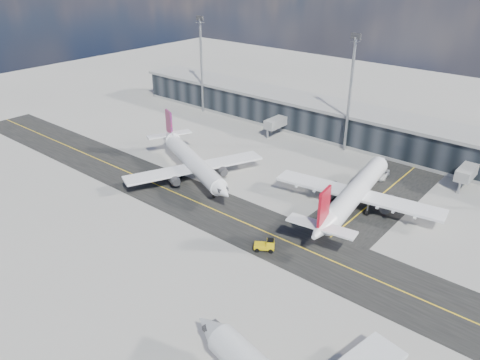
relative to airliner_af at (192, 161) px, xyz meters
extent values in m
plane|color=gray|center=(18.60, -12.15, -3.64)|extent=(300.00, 300.00, 0.00)
cube|color=black|center=(18.60, -8.15, -3.63)|extent=(180.00, 14.00, 0.02)
cube|color=black|center=(36.60, 22.85, -3.63)|extent=(14.00, 50.00, 0.02)
cube|color=yellow|center=(18.60, -8.15, -3.61)|extent=(180.00, 0.25, 0.01)
cube|color=yellow|center=(36.60, 22.85, -3.61)|extent=(0.25, 50.00, 0.01)
cube|color=black|center=(18.60, 42.85, 0.36)|extent=(150.00, 12.00, 8.00)
cube|color=gray|center=(18.60, 42.85, 4.76)|extent=(152.00, 13.00, 0.80)
cube|color=gray|center=(18.60, 42.85, -3.24)|extent=(150.00, 12.20, 0.80)
cube|color=gray|center=(-1.40, 34.85, -0.14)|extent=(3.00, 10.00, 2.40)
cylinder|color=gray|center=(-1.40, 29.85, -2.44)|extent=(0.60, 0.60, 2.40)
cube|color=gray|center=(48.60, 34.85, -0.14)|extent=(3.00, 10.00, 2.40)
cylinder|color=gray|center=(48.60, 29.85, -2.44)|extent=(0.60, 0.60, 2.40)
cylinder|color=gray|center=(-31.40, 35.85, 10.36)|extent=(0.70, 0.70, 28.00)
cube|color=#2D2D30|center=(-31.40, 35.85, 24.56)|extent=(2.50, 0.50, 1.40)
cylinder|color=gray|center=(18.60, 35.85, 10.36)|extent=(0.70, 0.70, 28.00)
cube|color=#2D2D30|center=(18.60, 35.85, 24.56)|extent=(2.50, 0.50, 1.40)
cylinder|color=white|center=(0.51, -0.22, 0.06)|extent=(26.95, 14.51, 3.70)
cone|color=white|center=(14.95, -6.52, 0.06)|extent=(5.73, 5.25, 3.70)
cone|color=white|center=(-14.34, 6.26, 0.62)|extent=(6.58, 5.62, 3.70)
cube|color=white|center=(1.36, -0.59, -0.86)|extent=(16.84, 30.72, 0.46)
cylinder|color=#2D2D30|center=(4.43, 4.13, -1.88)|extent=(4.42, 3.51, 2.13)
cylinder|color=#2D2D30|center=(-0.01, -6.06, -1.88)|extent=(4.42, 3.51, 2.13)
cube|color=silver|center=(4.43, 4.13, -1.14)|extent=(1.85, 1.08, 0.74)
cube|color=silver|center=(-0.01, -6.06, -1.14)|extent=(1.85, 1.08, 0.74)
cube|color=#741C50|center=(-13.92, 6.07, 4.51)|extent=(3.73, 1.94, 5.74)
cube|color=white|center=(-14.34, 6.26, 1.18)|extent=(6.82, 11.22, 0.32)
cube|color=#2D2D30|center=(14.52, -6.34, 0.43)|extent=(2.51, 2.61, 0.65)
cylinder|color=gray|center=(10.70, -4.67, -2.53)|extent=(0.29, 0.29, 1.85)
cylinder|color=black|center=(10.70, -4.67, -3.22)|extent=(0.89, 0.63, 0.83)
cylinder|color=black|center=(0.78, 2.69, -3.13)|extent=(1.12, 0.83, 1.02)
cylinder|color=black|center=(-1.45, -2.40, -3.13)|extent=(1.12, 0.83, 1.02)
cylinder|color=white|center=(34.98, 9.63, 0.28)|extent=(8.02, 29.68, 3.92)
cone|color=white|center=(32.63, 26.14, 0.28)|extent=(4.57, 5.41, 3.92)
cone|color=white|center=(37.39, -7.36, 0.87)|extent=(4.71, 6.38, 3.92)
cube|color=white|center=(34.84, 10.60, -0.70)|extent=(33.70, 9.55, 0.49)
cylinder|color=#2D2D30|center=(28.88, 10.74, -1.78)|extent=(2.81, 4.40, 2.26)
cylinder|color=#2D2D30|center=(40.53, 12.40, -1.78)|extent=(2.81, 4.40, 2.26)
cube|color=silver|center=(28.88, 10.74, -0.99)|extent=(0.66, 2.00, 0.78)
cube|color=silver|center=(40.53, 12.40, -0.99)|extent=(0.66, 2.00, 0.78)
cube|color=#A40B1B|center=(37.33, -6.88, 4.99)|extent=(1.02, 4.14, 6.08)
cube|color=white|center=(37.39, -7.36, 1.46)|extent=(12.04, 4.37, 0.34)
cube|color=#2D2D30|center=(32.70, 25.65, 0.67)|extent=(2.41, 2.25, 0.69)
cylinder|color=gray|center=(33.32, 21.28, -2.46)|extent=(0.27, 0.27, 1.96)
cylinder|color=black|center=(33.32, 21.28, -3.20)|extent=(0.46, 0.92, 0.88)
cylinder|color=black|center=(32.20, 8.24, -3.10)|extent=(0.64, 1.14, 1.08)
cylinder|color=black|center=(38.03, 9.07, -3.10)|extent=(0.64, 1.14, 1.08)
cone|color=silver|center=(38.40, -34.97, 0.14)|extent=(5.35, 4.60, 3.78)
cube|color=#2D2D30|center=(38.86, -35.06, 0.51)|extent=(2.25, 2.40, 0.66)
cube|color=yellow|center=(29.98, -12.90, -2.79)|extent=(3.74, 3.20, 0.80)
cube|color=yellow|center=(30.84, -12.35, -2.04)|extent=(1.86, 1.93, 1.03)
cube|color=black|center=(30.84, -12.35, -1.65)|extent=(1.73, 1.82, 0.29)
cylinder|color=black|center=(30.53, -11.66, -3.24)|extent=(0.82, 0.67, 0.80)
cylinder|color=black|center=(31.34, -12.91, -3.24)|extent=(0.82, 0.67, 0.80)
cylinder|color=black|center=(28.62, -12.90, -3.24)|extent=(0.82, 0.67, 0.80)
cylinder|color=black|center=(29.42, -14.15, -3.24)|extent=(0.82, 0.67, 0.80)
imported|color=white|center=(32.87, 26.76, -2.86)|extent=(3.45, 5.93, 1.55)
camera|label=1|loc=(69.20, -66.25, 42.10)|focal=35.00mm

